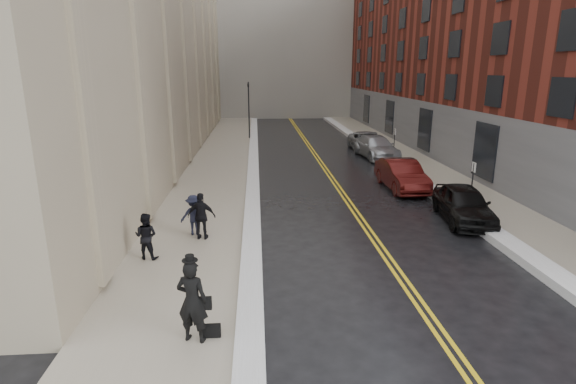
{
  "coord_description": "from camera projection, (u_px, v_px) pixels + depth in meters",
  "views": [
    {
      "loc": [
        -1.95,
        -11.34,
        6.32
      ],
      "look_at": [
        -0.75,
        5.8,
        1.6
      ],
      "focal_mm": 28.0,
      "sensor_mm": 36.0,
      "label": 1
    }
  ],
  "objects": [
    {
      "name": "car_black",
      "position": [
        464.0,
        204.0,
        19.11
      ],
      "size": [
        2.42,
        4.73,
        1.54
      ],
      "primitive_type": "imported",
      "rotation": [
        0.0,
        0.0,
        -0.14
      ],
      "color": "black",
      "rests_on": "ground"
    },
    {
      "name": "building_right",
      "position": [
        514.0,
        32.0,
        33.64
      ],
      "size": [
        14.0,
        50.0,
        18.0
      ],
      "primitive_type": "cube",
      "color": "maroon",
      "rests_on": "ground"
    },
    {
      "name": "car_maroon",
      "position": [
        402.0,
        175.0,
        24.22
      ],
      "size": [
        1.79,
        4.87,
        1.59
      ],
      "primitive_type": "imported",
      "rotation": [
        0.0,
        0.0,
        0.02
      ],
      "color": "#3F0C0B",
      "rests_on": "ground"
    },
    {
      "name": "sidewalk_left",
      "position": [
        216.0,
        173.0,
        27.78
      ],
      "size": [
        4.0,
        64.0,
        0.15
      ],
      "primitive_type": "cube",
      "color": "gray",
      "rests_on": "ground"
    },
    {
      "name": "pedestrian_a",
      "position": [
        146.0,
        236.0,
        14.95
      ],
      "size": [
        0.89,
        0.77,
        1.58
      ],
      "primitive_type": "imported",
      "rotation": [
        0.0,
        0.0,
        2.9
      ],
      "color": "black",
      "rests_on": "sidewalk_left"
    },
    {
      "name": "parking_sign_near",
      "position": [
        472.0,
        181.0,
        20.59
      ],
      "size": [
        0.06,
        0.35,
        2.23
      ],
      "color": "black",
      "rests_on": "ground"
    },
    {
      "name": "ground",
      "position": [
        329.0,
        300.0,
        12.72
      ],
      "size": [
        160.0,
        160.0,
        0.0
      ],
      "primitive_type": "plane",
      "color": "black",
      "rests_on": "ground"
    },
    {
      "name": "car_silver_near",
      "position": [
        376.0,
        147.0,
        32.89
      ],
      "size": [
        2.73,
        5.61,
        1.57
      ],
      "primitive_type": "imported",
      "rotation": [
        0.0,
        0.0,
        0.1
      ],
      "color": "#9D9EA4",
      "rests_on": "ground"
    },
    {
      "name": "traffic_signal",
      "position": [
        249.0,
        106.0,
        40.58
      ],
      "size": [
        0.18,
        0.15,
        5.2
      ],
      "color": "black",
      "rests_on": "ground"
    },
    {
      "name": "lane_stripe_b",
      "position": [
        330.0,
        173.0,
        28.28
      ],
      "size": [
        0.12,
        64.0,
        0.01
      ],
      "primitive_type": "cube",
      "color": "gold",
      "rests_on": "ground"
    },
    {
      "name": "snow_ridge_right",
      "position": [
        400.0,
        169.0,
        28.55
      ],
      "size": [
        0.85,
        60.8,
        0.3
      ],
      "primitive_type": "cube",
      "color": "white",
      "rests_on": "ground"
    },
    {
      "name": "car_silver_far",
      "position": [
        367.0,
        142.0,
        35.69
      ],
      "size": [
        2.71,
        5.38,
        1.46
      ],
      "primitive_type": "imported",
      "rotation": [
        0.0,
        0.0,
        -0.05
      ],
      "color": "gray",
      "rests_on": "ground"
    },
    {
      "name": "snow_ridge_left",
      "position": [
        253.0,
        172.0,
        27.92
      ],
      "size": [
        0.7,
        60.8,
        0.26
      ],
      "primitive_type": "cube",
      "color": "white",
      "rests_on": "ground"
    },
    {
      "name": "pedestrian_main",
      "position": [
        192.0,
        301.0,
        10.32
      ],
      "size": [
        0.85,
        0.67,
        2.03
      ],
      "primitive_type": "imported",
      "rotation": [
        0.0,
        0.0,
        2.86
      ],
      "color": "black",
      "rests_on": "sidewalk_left"
    },
    {
      "name": "lane_stripe_a",
      "position": [
        326.0,
        173.0,
        28.26
      ],
      "size": [
        0.12,
        64.0,
        0.01
      ],
      "primitive_type": "cube",
      "color": "gold",
      "rests_on": "ground"
    },
    {
      "name": "pedestrian_c",
      "position": [
        202.0,
        216.0,
        16.66
      ],
      "size": [
        1.09,
        0.57,
        1.78
      ],
      "primitive_type": "imported",
      "rotation": [
        0.0,
        0.0,
        3.01
      ],
      "color": "black",
      "rests_on": "sidewalk_left"
    },
    {
      "name": "sidewalk_right",
      "position": [
        429.0,
        170.0,
        28.69
      ],
      "size": [
        3.0,
        64.0,
        0.15
      ],
      "primitive_type": "cube",
      "color": "gray",
      "rests_on": "ground"
    },
    {
      "name": "parking_sign_far",
      "position": [
        394.0,
        141.0,
        32.13
      ],
      "size": [
        0.06,
        0.35,
        2.23
      ],
      "color": "black",
      "rests_on": "ground"
    },
    {
      "name": "pedestrian_b",
      "position": [
        194.0,
        215.0,
        17.14
      ],
      "size": [
        1.08,
        0.71,
        1.56
      ],
      "primitive_type": "imported",
      "rotation": [
        0.0,
        0.0,
        3.27
      ],
      "color": "black",
      "rests_on": "sidewalk_left"
    }
  ]
}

